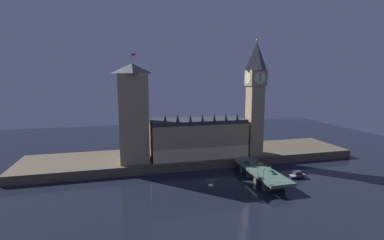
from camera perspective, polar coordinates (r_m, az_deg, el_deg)
ground_plane at (r=158.00m, az=3.86°, el=-12.31°), size 400.00×400.00×0.00m
embankment at (r=192.63m, az=0.23°, el=-7.53°), size 220.00×42.00×5.48m
parliament_hall at (r=182.73m, az=1.24°, el=-3.61°), size 61.46×23.31×29.23m
clock_tower at (r=186.97m, az=12.85°, el=5.07°), size 11.42×11.53×75.38m
victoria_tower at (r=171.61m, az=-11.94°, el=1.39°), size 17.58×17.58×65.42m
bridge at (r=162.84m, az=13.92°, el=-10.47°), size 13.75×46.00×5.74m
car_northbound_lead at (r=170.20m, az=11.25°, el=-8.62°), size 2.06×4.80×1.42m
car_southbound_lead at (r=157.82m, az=16.13°, el=-10.21°), size 1.84×4.77×1.34m
car_southbound_trail at (r=171.27m, az=13.36°, el=-8.57°), size 1.85×3.97×1.51m
pedestrian_near_rail at (r=152.45m, az=13.38°, el=-10.66°), size 0.38×0.38×1.79m
pedestrian_mid_walk at (r=164.67m, az=15.87°, el=-9.33°), size 0.38×0.38×1.58m
street_lamp_near at (r=145.77m, az=14.50°, el=-10.33°), size 1.34×0.60×6.45m
boat_downstream at (r=172.11m, az=20.79°, el=-10.58°), size 10.86×6.01×3.90m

